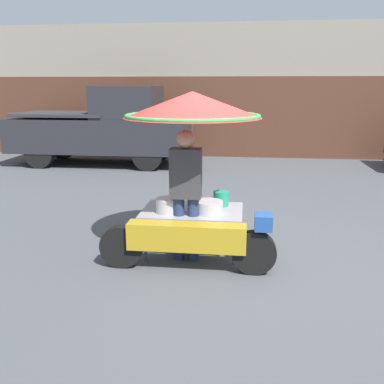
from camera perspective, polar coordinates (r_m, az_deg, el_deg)
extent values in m
plane|color=#4C4F54|center=(5.46, 5.40, -9.30)|extent=(36.00, 36.00, 0.00)
cube|color=gray|center=(14.14, 6.76, 13.23)|extent=(28.00, 2.00, 3.93)
cube|color=#563323|center=(13.14, 6.63, 9.84)|extent=(23.80, 0.06, 2.40)
cylinder|color=black|center=(5.10, 8.26, -7.99)|extent=(0.52, 0.14, 0.52)
cylinder|color=black|center=(5.29, -9.38, -7.17)|extent=(0.52, 0.14, 0.52)
cube|color=#B7931E|center=(5.08, -0.74, -5.98)|extent=(1.41, 0.24, 0.32)
cube|color=#234C93|center=(4.97, 9.50, -3.95)|extent=(0.20, 0.24, 0.18)
cylinder|color=black|center=(5.93, 0.37, -4.88)|extent=(0.47, 0.14, 0.47)
cylinder|color=#515156|center=(5.29, 5.55, -6.82)|extent=(0.03, 0.03, 0.56)
cylinder|color=#515156|center=(5.98, 5.75, -4.31)|extent=(0.03, 0.03, 0.56)
cylinder|color=#515156|center=(5.42, -6.24, -6.31)|extent=(0.03, 0.03, 0.56)
cylinder|color=#515156|center=(6.10, -4.67, -3.91)|extent=(0.03, 0.03, 0.56)
cube|color=#9E9EA3|center=(5.58, 0.06, -2.47)|extent=(1.30, 0.87, 0.02)
cylinder|color=#B2B2B7|center=(5.44, 0.06, 3.65)|extent=(0.03, 0.03, 1.19)
cone|color=red|center=(5.35, 0.07, 11.60)|extent=(1.72, 1.72, 0.32)
torus|color=green|center=(5.36, 0.07, 10.12)|extent=(1.68, 1.68, 0.05)
cylinder|color=#B7B7BC|center=(5.45, -3.18, -1.78)|extent=(0.32, 0.32, 0.18)
cylinder|color=#B7B7BC|center=(5.41, 2.28, -2.03)|extent=(0.35, 0.35, 0.16)
cylinder|color=#1E936B|center=(5.75, 3.88, -0.87)|extent=(0.20, 0.20, 0.20)
cylinder|color=navy|center=(5.41, -1.75, -4.87)|extent=(0.14, 0.14, 0.81)
cylinder|color=navy|center=(5.38, 0.15, -4.95)|extent=(0.14, 0.14, 0.81)
cube|color=#38383D|center=(5.21, -0.83, 2.51)|extent=(0.38, 0.22, 0.61)
sphere|color=tan|center=(5.14, -0.85, 7.04)|extent=(0.22, 0.22, 0.22)
cylinder|color=black|center=(11.08, -5.93, 4.80)|extent=(0.76, 0.24, 0.76)
cylinder|color=black|center=(12.55, -4.39, 5.93)|extent=(0.76, 0.24, 0.76)
cylinder|color=black|center=(12.08, -19.68, 4.82)|extent=(0.76, 0.24, 0.76)
cylinder|color=black|center=(13.44, -16.82, 5.91)|extent=(0.76, 0.24, 0.76)
cube|color=#28282D|center=(12.15, -12.00, 7.53)|extent=(4.89, 1.79, 0.90)
cube|color=#28282D|center=(11.85, -8.57, 11.76)|extent=(1.66, 1.64, 0.85)
cube|color=#2D2D33|center=(12.45, -16.46, 9.95)|extent=(2.54, 1.72, 0.08)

